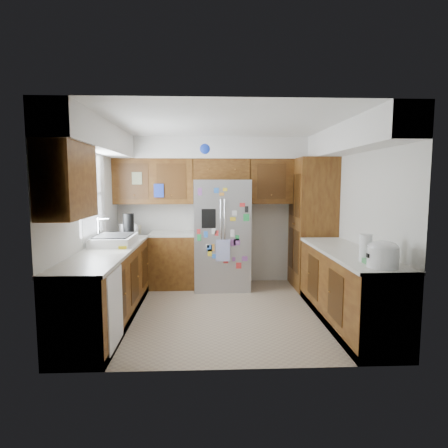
% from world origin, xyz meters
% --- Properties ---
extents(floor, '(3.60, 3.60, 0.00)m').
position_xyz_m(floor, '(0.00, 0.00, 0.00)').
color(floor, tan).
rests_on(floor, ground).
extents(room_shell, '(3.64, 3.24, 2.52)m').
position_xyz_m(room_shell, '(-0.11, 0.36, 1.82)').
color(room_shell, beige).
rests_on(room_shell, ground).
extents(left_counter_run, '(1.36, 3.20, 0.92)m').
position_xyz_m(left_counter_run, '(-1.36, 0.03, 0.43)').
color(left_counter_run, '#46220D').
rests_on(left_counter_run, ground).
extents(right_counter_run, '(0.63, 2.25, 0.92)m').
position_xyz_m(right_counter_run, '(1.50, -0.47, 0.42)').
color(right_counter_run, '#46220D').
rests_on(right_counter_run, ground).
extents(pantry, '(0.60, 0.90, 2.15)m').
position_xyz_m(pantry, '(1.50, 1.15, 1.07)').
color(pantry, '#46220D').
rests_on(pantry, ground).
extents(fridge, '(0.90, 0.79, 1.80)m').
position_xyz_m(fridge, '(-0.00, 1.20, 0.90)').
color(fridge, '#ACABB1').
rests_on(fridge, ground).
extents(bridge_cabinet, '(0.96, 0.34, 0.35)m').
position_xyz_m(bridge_cabinet, '(0.00, 1.43, 1.98)').
color(bridge_cabinet, '#46220D').
rests_on(bridge_cabinet, fridge).
extents(fridge_top_items, '(0.70, 0.39, 0.30)m').
position_xyz_m(fridge_top_items, '(-0.11, 1.39, 2.28)').
color(fridge_top_items, blue).
rests_on(fridge_top_items, bridge_cabinet).
extents(sink_assembly, '(0.52, 0.71, 0.37)m').
position_xyz_m(sink_assembly, '(-1.50, 0.10, 0.99)').
color(sink_assembly, white).
rests_on(sink_assembly, left_counter_run).
extents(left_counter_clutter, '(0.30, 0.80, 0.38)m').
position_xyz_m(left_counter_clutter, '(-1.45, 0.85, 1.05)').
color(left_counter_clutter, black).
rests_on(left_counter_clutter, left_counter_run).
extents(rice_cooker, '(0.31, 0.30, 0.27)m').
position_xyz_m(rice_cooker, '(1.50, -1.38, 1.06)').
color(rice_cooker, white).
rests_on(rice_cooker, right_counter_run).
extents(paper_towel, '(0.13, 0.13, 0.29)m').
position_xyz_m(paper_towel, '(1.44, -1.10, 1.07)').
color(paper_towel, white).
rests_on(paper_towel, right_counter_run).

